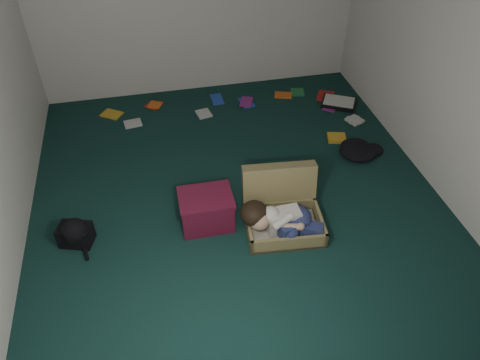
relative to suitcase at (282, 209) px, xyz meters
name	(u,v)px	position (x,y,z in m)	size (l,w,h in m)	color
floor	(237,197)	(-0.34, 0.42, -0.15)	(4.50, 4.50, 0.00)	#10302B
wall_front	(337,312)	(-0.34, -1.83, 1.15)	(4.50, 4.50, 0.00)	silver
wall_right	(455,57)	(1.66, 0.42, 1.15)	(4.50, 4.50, 0.00)	silver
suitcase	(282,209)	(0.00, 0.00, 0.00)	(0.76, 0.74, 0.51)	olive
person	(281,220)	(-0.06, -0.17, 0.04)	(0.74, 0.41, 0.32)	silver
maroon_bin	(206,210)	(-0.69, 0.12, 0.02)	(0.49, 0.39, 0.34)	maroon
backpack	(75,234)	(-1.88, 0.14, -0.05)	(0.35, 0.28, 0.21)	black
clothing_pile	(364,148)	(1.20, 0.81, -0.08)	(0.43, 0.35, 0.14)	black
paper_tray	(339,103)	(1.31, 1.85, -0.12)	(0.52, 0.48, 0.06)	black
book_scatter	(250,108)	(0.17, 1.99, -0.14)	(3.11, 1.46, 0.02)	gold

